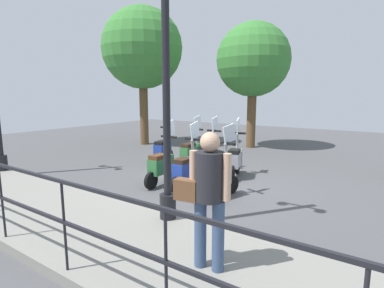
{
  "coord_description": "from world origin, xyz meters",
  "views": [
    {
      "loc": [
        -6.02,
        -3.67,
        2.14
      ],
      "look_at": [
        0.2,
        0.5,
        0.9
      ],
      "focal_mm": 28.0,
      "sensor_mm": 36.0,
      "label": 1
    }
  ],
  "objects": [
    {
      "name": "scooter_near_1",
      "position": [
        -0.68,
        0.06,
        0.48
      ],
      "size": [
        1.23,
        0.44,
        1.54
      ],
      "rotation": [
        0.0,
        0.0,
        0.01
      ],
      "color": "black",
      "rests_on": "ground_plane"
    },
    {
      "name": "scooter_near_0",
      "position": [
        -0.73,
        -0.75,
        0.48
      ],
      "size": [
        1.2,
        0.54,
        1.54
      ],
      "rotation": [
        0.0,
        0.0,
        -0.29
      ],
      "color": "black",
      "rests_on": "ground_plane"
    },
    {
      "name": "promenade_walkway",
      "position": [
        -3.15,
        0.0,
        0.07
      ],
      "size": [
        2.2,
        20.0,
        0.15
      ],
      "color": "gray",
      "rests_on": "ground_plane"
    },
    {
      "name": "scooter_far_0",
      "position": [
        0.92,
        -0.37,
        0.48
      ],
      "size": [
        1.21,
        0.53,
        1.54
      ],
      "rotation": [
        0.0,
        0.0,
        0.28
      ],
      "color": "black",
      "rests_on": "ground_plane"
    },
    {
      "name": "ground_plane",
      "position": [
        0.0,
        0.0,
        0.0
      ],
      "size": [
        28.0,
        28.0,
        0.0
      ],
      "primitive_type": "plane",
      "color": "#4C4C4F"
    },
    {
      "name": "tree_distant",
      "position": [
        5.4,
        1.09,
        3.47
      ],
      "size": [
        2.89,
        2.89,
        4.95
      ],
      "color": "brown",
      "rests_on": "ground_plane"
    },
    {
      "name": "lamp_post_near",
      "position": [
        -2.4,
        -0.77,
        2.14
      ],
      "size": [
        0.26,
        0.9,
        4.47
      ],
      "color": "black",
      "rests_on": "promenade_walkway"
    },
    {
      "name": "tree_large",
      "position": [
        3.56,
        5.25,
        4.03
      ],
      "size": [
        3.36,
        3.36,
        5.73
      ],
      "color": "brown",
      "rests_on": "ground_plane"
    },
    {
      "name": "scooter_near_2",
      "position": [
        -0.66,
        0.78,
        0.48
      ],
      "size": [
        1.23,
        0.44,
        1.54
      ],
      "rotation": [
        0.0,
        0.0,
        0.01
      ],
      "color": "black",
      "rests_on": "ground_plane"
    },
    {
      "name": "scooter_far_2",
      "position": [
        1.06,
        1.11,
        0.48
      ],
      "size": [
        1.23,
        0.44,
        1.54
      ],
      "rotation": [
        0.0,
        0.0,
        -0.02
      ],
      "color": "black",
      "rests_on": "ground_plane"
    },
    {
      "name": "scooter_far_3",
      "position": [
        0.97,
        2.08,
        0.48
      ],
      "size": [
        1.22,
        0.49,
        1.54
      ],
      "rotation": [
        0.0,
        0.0,
        0.21
      ],
      "color": "black",
      "rests_on": "ground_plane"
    },
    {
      "name": "pedestrian_with_bag",
      "position": [
        -3.27,
        -2.03,
        1.08
      ],
      "size": [
        0.36,
        0.64,
        1.59
      ],
      "rotation": [
        0.0,
        0.0,
        0.13
      ],
      "color": "#384C70",
      "rests_on": "promenade_walkway"
    },
    {
      "name": "scooter_far_1",
      "position": [
        1.02,
        0.49,
        0.48
      ],
      "size": [
        1.23,
        0.44,
        1.54
      ],
      "rotation": [
        0.0,
        0.0,
        -0.01
      ],
      "color": "black",
      "rests_on": "ground_plane"
    },
    {
      "name": "fence_railing",
      "position": [
        -4.2,
        0.0,
        0.9
      ],
      "size": [
        0.04,
        16.03,
        1.07
      ],
      "color": "black",
      "rests_on": "promenade_walkway"
    }
  ]
}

